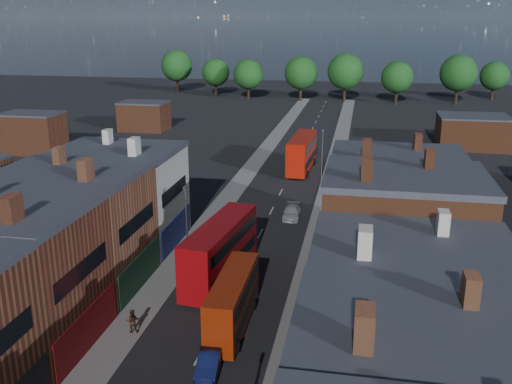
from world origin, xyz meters
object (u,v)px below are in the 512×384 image
at_px(bus_0, 220,250).
at_px(bus_1, 233,301).
at_px(car_1, 209,363).
at_px(car_3, 292,212).
at_px(car_2, 219,249).
at_px(ped_1, 132,321).
at_px(bus_2, 302,152).

distance_m(bus_0, bus_1, 8.64).
bearing_deg(car_1, car_3, 81.50).
distance_m(bus_0, car_3, 18.52).
height_order(car_1, car_3, car_1).
relative_size(bus_0, car_2, 2.89).
bearing_deg(ped_1, car_2, -115.98).
relative_size(bus_0, car_1, 3.07).
height_order(bus_1, ped_1, bus_1).
distance_m(bus_2, car_3, 22.28).
bearing_deg(bus_0, ped_1, -105.38).
bearing_deg(ped_1, car_1, 136.22).
relative_size(bus_1, car_2, 2.23).
xyz_separation_m(bus_2, car_3, (1.27, -22.13, -2.26)).
relative_size(car_2, car_3, 0.94).
xyz_separation_m(car_2, car_3, (5.79, 12.36, 0.07)).
relative_size(car_3, ped_1, 2.53).
bearing_deg(car_3, bus_1, -94.65).
distance_m(bus_0, car_2, 6.17).
xyz_separation_m(bus_0, bus_1, (3.00, -8.08, -0.62)).
distance_m(bus_1, car_2, 14.43).
height_order(bus_1, car_2, bus_1).
bearing_deg(car_1, bus_2, 84.00).
xyz_separation_m(bus_1, ped_1, (-7.30, -2.22, -1.25)).
height_order(bus_0, ped_1, bus_0).
bearing_deg(car_2, bus_2, 86.19).
relative_size(bus_1, car_1, 2.37).
relative_size(bus_1, bus_2, 0.77).
bearing_deg(car_2, ped_1, -96.31).
relative_size(bus_0, car_3, 2.72).
bearing_deg(car_3, bus_2, 91.42).
height_order(bus_2, car_2, bus_2).
bearing_deg(car_1, bus_1, 81.41).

